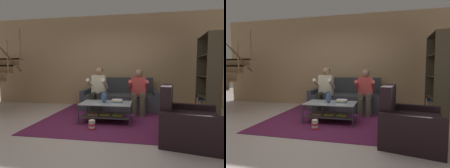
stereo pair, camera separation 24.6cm
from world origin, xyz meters
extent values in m
plane|color=beige|center=(0.00, 0.00, 0.00)|extent=(16.80, 16.80, 0.00)
cube|color=tan|center=(0.00, 2.46, 1.45)|extent=(8.40, 0.12, 2.90)
cube|color=olive|center=(-3.25, 1.42, 1.28)|extent=(1.00, 0.27, 0.04)
cube|color=olive|center=(-3.25, 1.69, 1.49)|extent=(1.00, 0.27, 0.04)
cube|color=brown|center=(-3.25, 1.56, 1.40)|extent=(1.00, 0.02, 0.22)
cylinder|color=olive|center=(-2.79, 1.15, 1.53)|extent=(0.04, 0.04, 0.90)
cylinder|color=olive|center=(-2.79, 1.69, 1.96)|extent=(0.04, 0.04, 0.90)
cube|color=#3B4045|center=(0.27, 1.85, 0.23)|extent=(1.92, 0.88, 0.45)
cube|color=#32363B|center=(0.27, 2.20, 0.69)|extent=(1.92, 0.18, 0.47)
cube|color=#3B4045|center=(-0.75, 1.85, 0.29)|extent=(0.13, 0.88, 0.57)
cube|color=#3B4045|center=(1.29, 1.85, 0.29)|extent=(0.13, 0.88, 0.57)
cylinder|color=#2A2C25|center=(-0.37, 1.10, 0.23)|extent=(0.14, 0.14, 0.45)
cylinder|color=#2A2C25|center=(-0.17, 1.10, 0.23)|extent=(0.14, 0.14, 0.45)
cylinder|color=#2A2C25|center=(-0.37, 1.28, 0.49)|extent=(0.14, 0.42, 0.14)
cylinder|color=#2A2C25|center=(-0.17, 1.28, 0.49)|extent=(0.14, 0.42, 0.14)
cube|color=beige|center=(-0.27, 1.49, 0.73)|extent=(0.38, 0.22, 0.56)
cylinder|color=beige|center=(-0.48, 1.31, 0.79)|extent=(0.09, 0.49, 0.31)
cylinder|color=beige|center=(-0.07, 1.31, 0.79)|extent=(0.09, 0.49, 0.31)
sphere|color=#9C7250|center=(-0.27, 1.49, 1.12)|extent=(0.21, 0.21, 0.21)
ellipsoid|color=black|center=(-0.27, 1.51, 1.15)|extent=(0.21, 0.21, 0.13)
cylinder|color=brown|center=(0.71, 1.10, 0.23)|extent=(0.14, 0.14, 0.45)
cylinder|color=brown|center=(0.91, 1.10, 0.23)|extent=(0.14, 0.14, 0.45)
cylinder|color=brown|center=(0.71, 1.28, 0.49)|extent=(0.14, 0.42, 0.14)
cylinder|color=brown|center=(0.91, 1.28, 0.49)|extent=(0.14, 0.42, 0.14)
cube|color=#C84645|center=(0.81, 1.49, 0.71)|extent=(0.38, 0.22, 0.51)
cylinder|color=#C84645|center=(0.61, 1.31, 0.76)|extent=(0.09, 0.49, 0.31)
cylinder|color=#C84645|center=(1.01, 1.31, 0.76)|extent=(0.09, 0.49, 0.31)
sphere|color=#8D6B55|center=(0.81, 1.49, 1.07)|extent=(0.21, 0.21, 0.21)
ellipsoid|color=black|center=(0.81, 1.51, 1.09)|extent=(0.21, 0.21, 0.13)
cube|color=#ACB9C1|center=(0.12, 0.55, 0.42)|extent=(1.10, 0.65, 0.02)
cube|color=#3F3F3F|center=(0.12, 0.55, 0.15)|extent=(1.01, 0.60, 0.02)
cylinder|color=#2F3338|center=(-0.42, 0.24, 0.22)|extent=(0.03, 0.03, 0.43)
cylinder|color=#2F3338|center=(0.65, 0.24, 0.22)|extent=(0.03, 0.03, 0.43)
cylinder|color=#2F3338|center=(-0.42, 0.86, 0.22)|extent=(0.03, 0.03, 0.43)
cylinder|color=#2F3338|center=(0.65, 0.86, 0.22)|extent=(0.03, 0.03, 0.43)
cube|color=#986D55|center=(-0.16, 0.45, 0.18)|extent=(0.22, 0.16, 0.03)
cube|color=gold|center=(0.09, 0.48, 0.17)|extent=(0.22, 0.12, 0.02)
cube|color=#AAB236|center=(0.38, 0.50, 0.17)|extent=(0.23, 0.17, 0.02)
cube|color=purple|center=(0.62, 0.52, 0.17)|extent=(0.22, 0.12, 0.03)
cube|color=#5E1D45|center=(0.19, 1.10, 0.01)|extent=(3.10, 3.30, 0.01)
cube|color=#7B4E62|center=(0.19, 1.10, 0.01)|extent=(1.71, 1.82, 0.00)
ellipsoid|color=#3B5487|center=(0.08, 0.51, 0.55)|extent=(0.13, 0.13, 0.23)
cylinder|color=#3B5487|center=(0.08, 0.51, 0.66)|extent=(0.06, 0.06, 0.05)
cube|color=#335AB9|center=(0.36, 0.60, 0.44)|extent=(0.19, 0.17, 0.02)
cube|color=gold|center=(0.36, 0.60, 0.46)|extent=(0.17, 0.16, 0.02)
cube|color=silver|center=(0.35, 0.60, 0.49)|extent=(0.23, 0.17, 0.03)
cube|color=#463C2A|center=(2.53, 1.93, 1.00)|extent=(0.32, 0.05, 2.00)
cube|color=#463C2A|center=(2.45, 0.91, 1.00)|extent=(0.32, 0.05, 2.00)
cube|color=#463C2A|center=(2.64, 1.41, 1.00)|extent=(0.11, 1.04, 2.00)
cube|color=#463C2A|center=(2.49, 1.42, 0.01)|extent=(0.40, 1.03, 0.02)
cube|color=#463C2A|center=(2.49, 1.42, 0.50)|extent=(0.40, 1.03, 0.02)
cube|color=#463C2A|center=(2.49, 1.42, 1.00)|extent=(0.40, 1.03, 0.02)
cube|color=#463C2A|center=(2.49, 1.42, 1.50)|extent=(0.40, 1.03, 0.02)
cube|color=#463C2A|center=(2.49, 1.42, 1.99)|extent=(0.40, 1.03, 0.02)
cube|color=red|center=(2.52, 1.90, 0.17)|extent=(0.26, 0.05, 0.30)
cube|color=#9A7356|center=(2.52, 1.84, 0.20)|extent=(0.28, 0.07, 0.35)
cube|color=#9E6C55|center=(2.50, 1.79, 0.22)|extent=(0.23, 0.06, 0.41)
cube|color=silver|center=(2.48, 1.74, 0.22)|extent=(0.22, 0.07, 0.40)
cube|color=#252C32|center=(2.52, 1.68, 0.23)|extent=(0.29, 0.07, 0.42)
cube|color=#8E3391|center=(2.49, 1.64, 0.15)|extent=(0.25, 0.06, 0.26)
cube|color=gold|center=(2.49, 1.58, 0.19)|extent=(0.26, 0.07, 0.33)
cube|color=orange|center=(2.50, 1.53, 0.19)|extent=(0.27, 0.05, 0.35)
cube|color=purple|center=(2.49, 1.48, 0.16)|extent=(0.28, 0.07, 0.29)
cube|color=#35914A|center=(2.49, 1.43, 0.18)|extent=(0.28, 0.07, 0.32)
cube|color=#2C55B3|center=(2.49, 1.38, 0.23)|extent=(0.29, 0.06, 0.41)
cube|color=#1E2E2D|center=(2.46, 1.33, 0.22)|extent=(0.24, 0.07, 0.40)
cube|color=#2F5FAD|center=(2.47, 1.27, 0.22)|extent=(0.27, 0.05, 0.40)
cube|color=#315EB7|center=(2.46, 1.24, 0.20)|extent=(0.24, 0.05, 0.36)
cube|color=#94398F|center=(2.46, 1.20, 0.16)|extent=(0.25, 0.06, 0.29)
cube|color=orange|center=(2.46, 1.16, 0.22)|extent=(0.26, 0.06, 0.40)
cube|color=black|center=(1.63, -0.32, 0.22)|extent=(0.98, 0.86, 0.44)
cube|color=black|center=(1.29, -0.25, 0.67)|extent=(0.30, 0.72, 0.46)
cube|color=black|center=(1.55, -0.71, 0.27)|extent=(0.86, 0.28, 0.54)
cube|color=black|center=(1.71, 0.08, 0.27)|extent=(0.86, 0.28, 0.54)
cylinder|color=red|center=(-0.05, -0.02, 0.02)|extent=(0.13, 0.13, 0.04)
cylinder|color=white|center=(-0.05, -0.02, 0.06)|extent=(0.13, 0.13, 0.04)
cylinder|color=red|center=(-0.05, -0.02, 0.10)|extent=(0.13, 0.13, 0.04)
cylinder|color=white|center=(-0.05, -0.02, 0.14)|extent=(0.13, 0.13, 0.04)
ellipsoid|color=beige|center=(-0.05, -0.02, 0.18)|extent=(0.12, 0.12, 0.04)
camera|label=1|loc=(0.86, -3.19, 1.13)|focal=28.00mm
camera|label=2|loc=(1.10, -3.14, 1.13)|focal=28.00mm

